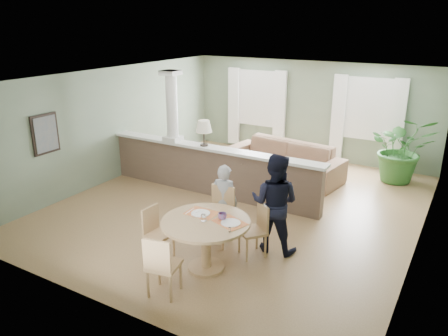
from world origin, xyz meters
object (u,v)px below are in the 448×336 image
Objects in this scene: dining_table at (206,231)px; chair_side at (156,230)px; chair_far_man at (256,228)px; child_person at (224,202)px; chair_far_boy at (220,212)px; sofa at (283,160)px; chair_near at (161,264)px; houseplant at (402,149)px; man_person at (275,203)px.

dining_table reaches higher than chair_side.
chair_far_man is 0.84m from child_person.
chair_far_man is (0.76, -0.09, -0.06)m from chair_far_boy.
sofa is 3.54m from child_person.
chair_far_boy reaches higher than chair_side.
chair_near is (-0.15, -0.94, -0.14)m from dining_table.
dining_table is at bearing -82.28° from chair_far_man.
houseplant is at bearing -22.93° from chair_side.
chair_near is at bearing -98.86° from dining_table.
chair_far_man is 0.65× the size of child_person.
man_person is (-1.26, -4.60, 0.04)m from houseplant.
child_person reaches higher than chair_far_man.
man_person is at bearing -60.98° from sofa.
houseplant is 1.73× the size of chair_near.
chair_near is at bearing -134.31° from chair_side.
chair_side is (-2.83, -5.80, -0.34)m from houseplant.
chair_side is at bearing -173.17° from dining_table.
chair_side is at bearing -84.83° from sofa.
houseplant is 1.62× the size of chair_far_boy.
sofa is at bearing -75.15° from man_person.
child_person is at bearing -160.20° from chair_far_man.
houseplant is 6.95m from chair_near.
sofa is 5.53m from chair_near.
man_person reaches higher than dining_table.
child_person reaches higher than chair_side.
chair_far_boy is 1.83m from chair_near.
chair_near is at bearing -107.26° from houseplant.
chair_far_boy is at bearing -29.65° from chair_side.
dining_table is 1.53× the size of chair_far_man.
sofa is 2.92× the size of chair_far_boy.
chair_side is 1.34m from child_person.
dining_table is 0.93m from chair_far_man.
sofa is at bearing -0.01° from chair_side.
child_person is 0.80× the size of man_person.
houseplant is 6.01m from dining_table.
sofa is at bearing 145.79° from chair_far_man.
chair_far_man is at bearing -106.33° from houseplant.
chair_side is (-0.77, 0.84, -0.04)m from chair_near.
man_person is (1.32, -3.47, 0.43)m from sofa.
dining_table is at bearing -76.83° from chair_far_boy.
chair_far_man is 1.66m from chair_side.
dining_table is 1.10m from child_person.
chair_side is at bearing 56.68° from child_person.
chair_side is 0.51× the size of man_person.
dining_table is 0.97m from chair_near.
dining_table is 1.29m from man_person.
man_person is (0.93, 0.21, 0.30)m from chair_far_boy.
sofa is 3.28× the size of chair_far_man.
houseplant is 1.19× the size of dining_table.
child_person is (-0.02, 0.18, 0.13)m from chair_far_boy.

